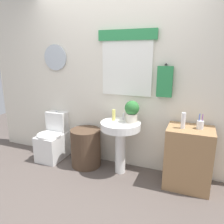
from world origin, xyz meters
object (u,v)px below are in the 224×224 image
object	(u,v)px
potted_plant	(132,111)
laundry_hamper	(86,148)
toilet	(54,141)
soap_bottle	(114,115)
pedestal_sink	(120,134)
wooden_cabinet	(188,158)
lotion_bottle	(183,121)
toothbrush_cup	(200,125)

from	to	relation	value
potted_plant	laundry_hamper	bearing A→B (deg)	-175.05
toilet	soap_bottle	bearing A→B (deg)	0.96
pedestal_sink	wooden_cabinet	world-z (taller)	wooden_cabinet
lotion_bottle	soap_bottle	bearing A→B (deg)	174.50
wooden_cabinet	lotion_bottle	distance (m)	0.50
wooden_cabinet	soap_bottle	bearing A→B (deg)	177.22
toothbrush_cup	soap_bottle	bearing A→B (deg)	178.49
lotion_bottle	toilet	bearing A→B (deg)	177.90
soap_bottle	toothbrush_cup	size ratio (longest dim) A/B	0.83
toothbrush_cup	pedestal_sink	bearing A→B (deg)	-178.85
laundry_hamper	potted_plant	world-z (taller)	potted_plant
toothbrush_cup	lotion_bottle	bearing A→B (deg)	-162.76
laundry_hamper	pedestal_sink	size ratio (longest dim) A/B	0.76
laundry_hamper	toothbrush_cup	xyz separation A→B (m)	(1.56, 0.02, 0.55)
potted_plant	toothbrush_cup	xyz separation A→B (m)	(0.87, -0.04, -0.08)
soap_bottle	lotion_bottle	bearing A→B (deg)	-5.50
wooden_cabinet	soap_bottle	world-z (taller)	soap_bottle
toothbrush_cup	laundry_hamper	bearing A→B (deg)	-179.26
soap_bottle	laundry_hamper	bearing A→B (deg)	-173.41
laundry_hamper	potted_plant	size ratio (longest dim) A/B	1.91
soap_bottle	toothbrush_cup	world-z (taller)	toothbrush_cup
wooden_cabinet	toothbrush_cup	bearing A→B (deg)	11.80
soap_bottle	pedestal_sink	bearing A→B (deg)	-22.62
toilet	potted_plant	distance (m)	1.45
potted_plant	lotion_bottle	xyz separation A→B (m)	(0.67, -0.10, -0.04)
pedestal_sink	toothbrush_cup	xyz separation A→B (m)	(1.01, 0.02, 0.26)
soap_bottle	toilet	bearing A→B (deg)	-179.04
wooden_cabinet	toothbrush_cup	world-z (taller)	toothbrush_cup
soap_bottle	potted_plant	bearing A→B (deg)	2.20
potted_plant	toothbrush_cup	world-z (taller)	potted_plant
wooden_cabinet	potted_plant	xyz separation A→B (m)	(-0.77, 0.06, 0.53)
laundry_hamper	pedestal_sink	bearing A→B (deg)	-0.00
pedestal_sink	wooden_cabinet	size ratio (longest dim) A/B	0.96
toilet	lotion_bottle	distance (m)	2.07
soap_bottle	lotion_bottle	size ratio (longest dim) A/B	0.78
soap_bottle	lotion_bottle	world-z (taller)	lotion_bottle
soap_bottle	potted_plant	size ratio (longest dim) A/B	0.51
toilet	laundry_hamper	world-z (taller)	toilet
laundry_hamper	potted_plant	distance (m)	0.94
laundry_hamper	wooden_cabinet	xyz separation A→B (m)	(1.46, 0.00, 0.11)
pedestal_sink	lotion_bottle	size ratio (longest dim) A/B	3.84
potted_plant	toothbrush_cup	distance (m)	0.87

